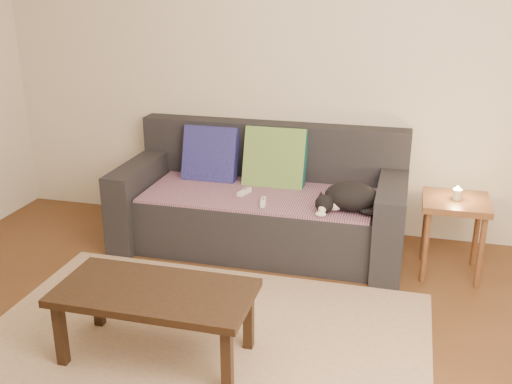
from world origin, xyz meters
TOP-DOWN VIEW (x-y plane):
  - ground at (0.00, 0.00)m, footprint 4.50×4.50m
  - back_wall at (0.00, 2.00)m, footprint 4.50×0.04m
  - sofa at (0.00, 1.57)m, footprint 2.10×0.94m
  - throw_blanket at (0.00, 1.48)m, footprint 1.66×0.74m
  - cushion_navy at (-0.46, 1.74)m, footprint 0.43×0.23m
  - cushion_green at (0.06, 1.74)m, footprint 0.47×0.25m
  - cat at (0.67, 1.30)m, footprint 0.44×0.33m
  - wii_remote_a at (-0.10, 1.43)m, footprint 0.08×0.15m
  - wii_remote_b at (0.08, 1.27)m, footprint 0.06×0.15m
  - side_table at (1.37, 1.43)m, footprint 0.43×0.43m
  - candle at (1.37, 1.43)m, footprint 0.06×0.06m
  - rug at (0.00, 0.15)m, footprint 2.50×1.80m
  - coffee_table at (-0.18, 0.01)m, footprint 1.03×0.51m

SIDE VIEW (x-z plane):
  - ground at x=0.00m, z-range 0.00..0.00m
  - rug at x=0.00m, z-range 0.00..0.01m
  - sofa at x=0.00m, z-range -0.13..0.74m
  - coffee_table at x=-0.18m, z-range 0.15..0.56m
  - throw_blanket at x=0.00m, z-range 0.42..0.44m
  - side_table at x=1.37m, z-range 0.18..0.72m
  - wii_remote_a at x=-0.10m, z-range 0.44..0.47m
  - wii_remote_b at x=0.08m, z-range 0.44..0.47m
  - cat at x=0.67m, z-range 0.44..0.63m
  - candle at x=1.37m, z-range 0.53..0.62m
  - cushion_navy at x=-0.46m, z-range 0.41..0.85m
  - cushion_green at x=0.06m, z-range 0.39..0.87m
  - back_wall at x=0.00m, z-range 0.00..2.60m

